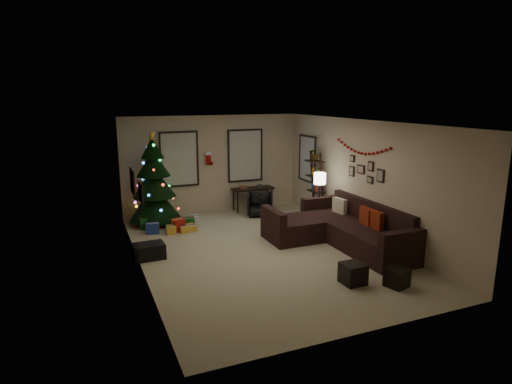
% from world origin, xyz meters
% --- Properties ---
extents(floor, '(7.00, 7.00, 0.00)m').
position_xyz_m(floor, '(0.00, 0.00, 0.00)').
color(floor, '#B4AB88').
rests_on(floor, ground).
extents(ceiling, '(7.00, 7.00, 0.00)m').
position_xyz_m(ceiling, '(0.00, 0.00, 2.70)').
color(ceiling, white).
rests_on(ceiling, floor).
extents(wall_back, '(5.00, 0.00, 5.00)m').
position_xyz_m(wall_back, '(0.00, 3.50, 1.35)').
color(wall_back, '#C6B597').
rests_on(wall_back, floor).
extents(wall_front, '(5.00, 0.00, 5.00)m').
position_xyz_m(wall_front, '(0.00, -3.50, 1.35)').
color(wall_front, '#C6B597').
rests_on(wall_front, floor).
extents(wall_left, '(0.00, 7.00, 7.00)m').
position_xyz_m(wall_left, '(-2.50, 0.00, 1.35)').
color(wall_left, '#C6B597').
rests_on(wall_left, floor).
extents(wall_right, '(0.00, 7.00, 7.00)m').
position_xyz_m(wall_right, '(2.50, 0.00, 1.35)').
color(wall_right, '#C6B597').
rests_on(wall_right, floor).
extents(window_back_left, '(1.05, 0.06, 1.50)m').
position_xyz_m(window_back_left, '(-0.95, 3.47, 1.55)').
color(window_back_left, '#728CB2').
rests_on(window_back_left, wall_back).
extents(window_back_right, '(1.05, 0.06, 1.50)m').
position_xyz_m(window_back_right, '(0.95, 3.47, 1.55)').
color(window_back_right, '#728CB2').
rests_on(window_back_right, wall_back).
extents(window_right_wall, '(0.06, 0.90, 1.30)m').
position_xyz_m(window_right_wall, '(2.47, 2.55, 1.50)').
color(window_right_wall, '#728CB2').
rests_on(window_right_wall, wall_right).
extents(christmas_tree, '(1.30, 1.30, 2.42)m').
position_xyz_m(christmas_tree, '(-1.74, 2.90, 1.00)').
color(christmas_tree, black).
rests_on(christmas_tree, floor).
extents(presents, '(1.50, 1.01, 0.30)m').
position_xyz_m(presents, '(-1.41, 2.23, 0.12)').
color(presents, gold).
rests_on(presents, floor).
extents(sofa, '(2.19, 3.16, 0.94)m').
position_xyz_m(sofa, '(1.79, -0.22, 0.31)').
color(sofa, black).
rests_on(sofa, floor).
extents(pillow_red_a, '(0.13, 0.45, 0.45)m').
position_xyz_m(pillow_red_a, '(2.21, -0.84, 0.64)').
color(pillow_red_a, maroon).
rests_on(pillow_red_a, sofa).
extents(pillow_red_b, '(0.19, 0.45, 0.43)m').
position_xyz_m(pillow_red_b, '(2.21, -0.54, 0.64)').
color(pillow_red_b, maroon).
rests_on(pillow_red_b, sofa).
extents(pillow_cream, '(0.17, 0.42, 0.41)m').
position_xyz_m(pillow_cream, '(2.21, 0.49, 0.63)').
color(pillow_cream, beige).
rests_on(pillow_cream, sofa).
extents(ottoman_near, '(0.39, 0.39, 0.37)m').
position_xyz_m(ottoman_near, '(0.82, -2.08, 0.18)').
color(ottoman_near, black).
rests_on(ottoman_near, floor).
extents(ottoman_far, '(0.43, 0.43, 0.32)m').
position_xyz_m(ottoman_far, '(1.45, -2.47, 0.16)').
color(ottoman_far, black).
rests_on(ottoman_far, floor).
extents(desk, '(1.20, 0.43, 0.65)m').
position_xyz_m(desk, '(1.09, 3.22, 0.57)').
color(desk, black).
rests_on(desk, floor).
extents(desk_chair, '(0.80, 0.78, 0.64)m').
position_xyz_m(desk_chair, '(1.04, 2.57, 0.32)').
color(desk_chair, black).
rests_on(desk_chair, floor).
extents(bookshelf, '(0.30, 0.53, 1.81)m').
position_xyz_m(bookshelf, '(2.30, 1.73, 0.88)').
color(bookshelf, black).
rests_on(bookshelf, floor).
extents(potted_plant, '(0.46, 0.42, 0.46)m').
position_xyz_m(potted_plant, '(2.30, 1.86, 1.79)').
color(potted_plant, '#4C4C4C').
rests_on(potted_plant, bookshelf).
extents(floor_lamp, '(0.29, 0.29, 1.39)m').
position_xyz_m(floor_lamp, '(1.95, 1.00, 1.16)').
color(floor_lamp, black).
rests_on(floor_lamp, floor).
extents(art_map, '(0.04, 0.60, 0.50)m').
position_xyz_m(art_map, '(-2.48, 0.85, 1.53)').
color(art_map, black).
rests_on(art_map, wall_left).
extents(art_abstract, '(0.04, 0.45, 0.35)m').
position_xyz_m(art_abstract, '(-2.48, -0.33, 1.56)').
color(art_abstract, black).
rests_on(art_abstract, wall_left).
extents(gallery, '(0.03, 1.25, 0.54)m').
position_xyz_m(gallery, '(2.48, -0.07, 1.57)').
color(gallery, black).
rests_on(gallery, wall_right).
extents(garland, '(0.08, 1.90, 0.30)m').
position_xyz_m(garland, '(2.45, 0.06, 2.07)').
color(garland, '#A5140C').
rests_on(garland, wall_right).
extents(stocking_left, '(0.20, 0.05, 0.36)m').
position_xyz_m(stocking_left, '(-0.14, 3.42, 1.54)').
color(stocking_left, '#990F0C').
rests_on(stocking_left, wall_back).
extents(stocking_right, '(0.20, 0.05, 0.36)m').
position_xyz_m(stocking_right, '(0.19, 3.58, 1.39)').
color(stocking_right, '#990F0C').
rests_on(stocking_right, wall_back).
extents(storage_bin, '(0.64, 0.44, 0.31)m').
position_xyz_m(storage_bin, '(-2.29, 0.48, 0.16)').
color(storage_bin, black).
rests_on(storage_bin, floor).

